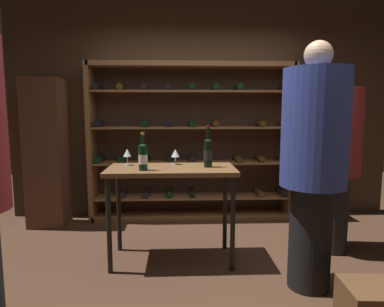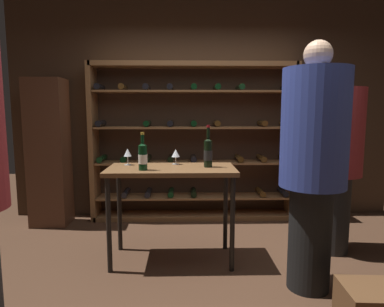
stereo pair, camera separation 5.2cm
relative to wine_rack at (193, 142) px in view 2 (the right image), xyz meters
name	(u,v)px [view 2 (the right image)]	position (x,y,z in m)	size (l,w,h in m)	color
ground_plane	(214,273)	(0.14, -1.52, -1.01)	(9.46, 9.46, 0.00)	#472D1E
back_wall	(204,109)	(0.14, 0.21, 0.44)	(5.06, 0.10, 2.89)	#3D2B1E
wine_rack	(193,142)	(0.00, 0.00, 0.00)	(2.63, 0.32, 2.02)	brown
tasting_table	(172,179)	(-0.24, -1.24, -0.23)	(1.17, 0.58, 0.89)	brown
person_guest_plum_blouse	(336,152)	(1.37, -1.07, 0.00)	(0.49, 0.49, 1.85)	#242424
person_guest_blue_shirt	(313,157)	(0.87, -1.77, 0.05)	(0.50, 0.50, 1.93)	black
display_cabinet	(49,153)	(-1.78, -0.19, -0.11)	(0.44, 0.36, 1.80)	#4C2D1E
wine_bottle_black_capsule	(143,156)	(-0.48, -1.37, 0.01)	(0.08, 0.08, 0.33)	black
wine_bottle_amber_reserve	(208,152)	(0.10, -1.22, 0.02)	(0.08, 0.08, 0.39)	black
wine_glass_stemmed_center	(128,153)	(-0.66, -1.09, 0.00)	(0.08, 0.08, 0.16)	silver
wine_glass_stemmed_right	(176,154)	(-0.20, -1.06, -0.01)	(0.08, 0.08, 0.15)	silver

